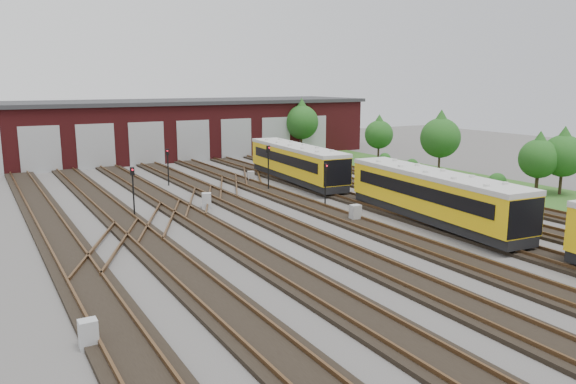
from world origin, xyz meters
TOP-DOWN VIEW (x-y plane):
  - ground at (0.00, 0.00)m, footprint 120.00×120.00m
  - track_network at (-0.17, 0.59)m, footprint 30.40×70.00m
  - maintenance_shed at (-0.01, 39.97)m, footprint 51.00×12.50m
  - grass_verge at (19.00, 10.00)m, footprint 8.00×55.00m
  - metro_train at (6.00, 1.56)m, footprint 3.62×46.00m
  - signal_mast_0 at (-9.09, 12.11)m, footprint 0.25×0.23m
  - signal_mast_1 at (-3.75, 21.73)m, footprint 0.28×0.26m
  - signal_mast_2 at (2.33, 15.65)m, footprint 0.31×0.30m
  - signal_mast_3 at (3.25, 9.00)m, footprint 0.29×0.28m
  - relay_cabinet_0 at (-15.00, -4.82)m, footprint 0.58×0.49m
  - relay_cabinet_1 at (-4.10, 12.44)m, footprint 0.77×0.71m
  - relay_cabinet_2 at (2.44, 4.43)m, footprint 0.63×0.52m
  - relay_cabinet_3 at (2.95, 20.05)m, footprint 0.63×0.57m
  - relay_cabinet_4 at (9.75, 20.98)m, footprint 0.61×0.53m
  - tree_0 at (16.31, 33.84)m, footprint 3.97×3.97m
  - tree_1 at (20.41, 24.62)m, footprint 3.03×3.03m
  - tree_2 at (19.46, 14.68)m, footprint 3.61×3.61m
  - tree_3 at (19.20, 4.24)m, footprint 2.93×2.93m
  - tree_4 at (20.76, 3.36)m, footprint 3.15×3.15m
  - bush_0 at (18.79, 7.52)m, footprint 1.47×1.47m
  - bush_1 at (19.67, 18.48)m, footprint 1.22×1.22m
  - bush_2 at (19.96, 22.96)m, footprint 1.28×1.28m

SIDE VIEW (x-z plane):
  - ground at x=0.00m, z-range 0.00..0.00m
  - grass_verge at x=19.00m, z-range 0.00..0.05m
  - track_network at x=-0.17m, z-range -0.06..0.27m
  - relay_cabinet_3 at x=2.95m, z-range 0.00..0.90m
  - relay_cabinet_4 at x=9.75m, z-range 0.00..0.94m
  - relay_cabinet_0 at x=-15.00m, z-range 0.00..0.97m
  - relay_cabinet_2 at x=2.44m, z-range 0.00..1.03m
  - relay_cabinet_1 at x=-4.10m, z-range 0.00..1.03m
  - bush_1 at x=19.67m, z-range 0.00..1.22m
  - bush_2 at x=19.96m, z-range 0.00..1.28m
  - bush_0 at x=18.79m, z-range 0.00..1.47m
  - metro_train at x=6.00m, z-range 0.36..3.22m
  - signal_mast_3 at x=3.25m, z-range 0.43..3.38m
  - signal_mast_1 at x=-3.75m, z-range 0.43..3.48m
  - signal_mast_0 at x=-9.09m, z-range 0.44..3.66m
  - signal_mast_2 at x=2.33m, z-range 0.49..4.05m
  - tree_3 at x=19.20m, z-range 0.69..5.55m
  - maintenance_shed at x=-0.01m, z-range 0.03..6.38m
  - tree_1 at x=20.41m, z-range 0.71..5.73m
  - tree_4 at x=20.76m, z-range 0.74..5.97m
  - tree_2 at x=19.46m, z-range 0.85..6.83m
  - tree_0 at x=16.31m, z-range 0.94..7.51m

